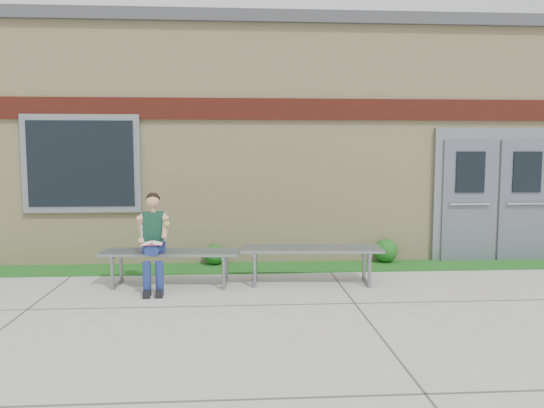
{
  "coord_description": "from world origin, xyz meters",
  "views": [
    {
      "loc": [
        -0.47,
        -5.9,
        1.9
      ],
      "look_at": [
        0.04,
        1.7,
        1.14
      ],
      "focal_mm": 35.0,
      "sensor_mm": 36.0,
      "label": 1
    }
  ],
  "objects": [
    {
      "name": "ground",
      "position": [
        0.0,
        0.0,
        0.0
      ],
      "size": [
        80.0,
        80.0,
        0.0
      ],
      "primitive_type": "plane",
      "color": "#9E9E99",
      "rests_on": "ground"
    },
    {
      "name": "grass_strip",
      "position": [
        0.0,
        2.6,
        0.01
      ],
      "size": [
        16.0,
        0.8,
        0.02
      ],
      "primitive_type": "cube",
      "color": "#165417",
      "rests_on": "ground"
    },
    {
      "name": "school_building",
      "position": [
        -0.0,
        5.99,
        2.1
      ],
      "size": [
        16.2,
        6.22,
        4.2
      ],
      "color": "beige",
      "rests_on": "ground"
    },
    {
      "name": "bench_left",
      "position": [
        -1.41,
        1.57,
        0.39
      ],
      "size": [
        1.96,
        0.67,
        0.5
      ],
      "rotation": [
        0.0,
        0.0,
        -0.07
      ],
      "color": "slate",
      "rests_on": "ground"
    },
    {
      "name": "bench_right",
      "position": [
        0.59,
        1.57,
        0.4
      ],
      "size": [
        2.05,
        0.7,
        0.52
      ],
      "rotation": [
        0.0,
        0.0,
        -0.07
      ],
      "color": "slate",
      "rests_on": "ground"
    },
    {
      "name": "girl",
      "position": [
        -1.62,
        1.37,
        0.72
      ],
      "size": [
        0.47,
        0.76,
        1.33
      ],
      "rotation": [
        0.0,
        0.0,
        0.08
      ],
      "color": "navy",
      "rests_on": "ground"
    },
    {
      "name": "shrub_mid",
      "position": [
        -0.85,
        2.85,
        0.19
      ],
      "size": [
        0.34,
        0.34,
        0.34
      ],
      "primitive_type": "sphere",
      "color": "#165417",
      "rests_on": "grass_strip"
    },
    {
      "name": "shrub_east",
      "position": [
        2.06,
        2.85,
        0.22
      ],
      "size": [
        0.4,
        0.4,
        0.4
      ],
      "primitive_type": "sphere",
      "color": "#165417",
      "rests_on": "grass_strip"
    }
  ]
}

